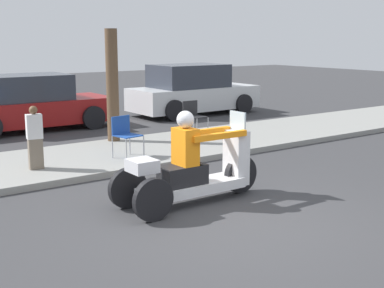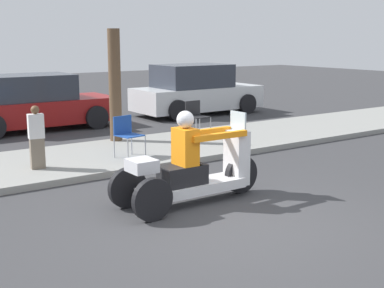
% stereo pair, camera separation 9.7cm
% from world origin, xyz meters
% --- Properties ---
extents(ground_plane, '(60.00, 60.00, 0.00)m').
position_xyz_m(ground_plane, '(0.00, 0.00, 0.00)').
color(ground_plane, '#38383A').
extents(sidewalk_strip, '(28.00, 2.80, 0.12)m').
position_xyz_m(sidewalk_strip, '(0.00, 4.60, 0.06)').
color(sidewalk_strip, gray).
rests_on(sidewalk_strip, ground).
extents(motorcycle_trike, '(2.48, 0.81, 1.43)m').
position_xyz_m(motorcycle_trike, '(0.13, 1.15, 0.50)').
color(motorcycle_trike, black).
rests_on(motorcycle_trike, ground).
extents(spectator_end_of_line, '(0.30, 0.20, 1.16)m').
position_xyz_m(spectator_end_of_line, '(-1.22, 4.16, 0.68)').
color(spectator_end_of_line, '#726656').
rests_on(spectator_end_of_line, sidewalk_strip).
extents(folding_chair_curbside, '(0.53, 0.53, 0.82)m').
position_xyz_m(folding_chair_curbside, '(0.57, 4.07, 0.62)').
color(folding_chair_curbside, '#A5A8AD').
rests_on(folding_chair_curbside, sidewalk_strip).
extents(folding_chair_set_back, '(0.47, 0.47, 0.82)m').
position_xyz_m(folding_chair_set_back, '(3.16, 5.35, 0.62)').
color(folding_chair_set_back, '#A5A8AD').
rests_on(folding_chair_set_back, sidewalk_strip).
extents(parked_car_lot_far, '(4.27, 1.94, 1.50)m').
position_xyz_m(parked_car_lot_far, '(0.34, 8.99, 0.70)').
color(parked_car_lot_far, maroon).
rests_on(parked_car_lot_far, ground).
extents(parked_car_lot_left, '(4.20, 1.96, 1.62)m').
position_xyz_m(parked_car_lot_left, '(5.68, 8.89, 0.75)').
color(parked_car_lot_left, silver).
rests_on(parked_car_lot_left, ground).
extents(tree_trunk, '(0.28, 0.28, 2.55)m').
position_xyz_m(tree_trunk, '(1.20, 5.77, 1.39)').
color(tree_trunk, brown).
rests_on(tree_trunk, sidewalk_strip).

